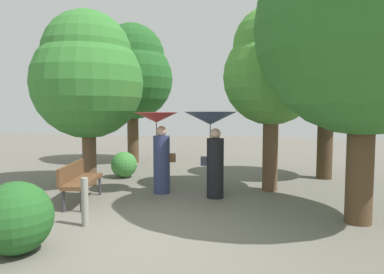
{
  "coord_description": "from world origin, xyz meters",
  "views": [
    {
      "loc": [
        1.35,
        -5.16,
        1.96
      ],
      "look_at": [
        0.0,
        3.22,
        1.29
      ],
      "focal_mm": 32.75,
      "sensor_mm": 36.0,
      "label": 1
    }
  ],
  "objects_px": {
    "tree_near_right": "(272,67)",
    "park_bench": "(79,179)",
    "tree_mid_left": "(88,74)",
    "tree_near_left": "(132,72)",
    "tree_far_back": "(328,56)",
    "person_right": "(212,135)",
    "tree_mid_right": "(366,8)",
    "path_marker_post": "(85,202)",
    "person_left": "(159,139)"
  },
  "relations": [
    {
      "from": "tree_mid_right",
      "to": "path_marker_post",
      "type": "xyz_separation_m",
      "value": [
        -4.58,
        -0.9,
        -3.22
      ]
    },
    {
      "from": "park_bench",
      "to": "tree_near_left",
      "type": "bearing_deg",
      "value": -2.02
    },
    {
      "from": "park_bench",
      "to": "path_marker_post",
      "type": "height_order",
      "value": "park_bench"
    },
    {
      "from": "park_bench",
      "to": "tree_mid_right",
      "type": "distance_m",
      "value": 6.23
    },
    {
      "from": "tree_mid_left",
      "to": "path_marker_post",
      "type": "distance_m",
      "value": 4.09
    },
    {
      "from": "person_right",
      "to": "tree_mid_left",
      "type": "relative_size",
      "value": 0.43
    },
    {
      "from": "tree_near_left",
      "to": "tree_near_right",
      "type": "relative_size",
      "value": 1.16
    },
    {
      "from": "park_bench",
      "to": "tree_near_left",
      "type": "xyz_separation_m",
      "value": [
        -0.72,
        5.61,
        2.81
      ]
    },
    {
      "from": "park_bench",
      "to": "tree_near_right",
      "type": "height_order",
      "value": "tree_near_right"
    },
    {
      "from": "tree_near_right",
      "to": "tree_mid_right",
      "type": "relative_size",
      "value": 0.77
    },
    {
      "from": "person_right",
      "to": "tree_near_right",
      "type": "distance_m",
      "value": 2.22
    },
    {
      "from": "person_left",
      "to": "tree_mid_left",
      "type": "xyz_separation_m",
      "value": [
        -1.99,
        0.53,
        1.57
      ]
    },
    {
      "from": "park_bench",
      "to": "tree_near_left",
      "type": "height_order",
      "value": "tree_near_left"
    },
    {
      "from": "park_bench",
      "to": "path_marker_post",
      "type": "relative_size",
      "value": 1.9
    },
    {
      "from": "tree_far_back",
      "to": "park_bench",
      "type": "bearing_deg",
      "value": -147.87
    },
    {
      "from": "person_right",
      "to": "tree_mid_right",
      "type": "relative_size",
      "value": 0.33
    },
    {
      "from": "person_left",
      "to": "tree_near_left",
      "type": "xyz_separation_m",
      "value": [
        -2.16,
        4.5,
        2.04
      ]
    },
    {
      "from": "tree_near_left",
      "to": "tree_mid_left",
      "type": "distance_m",
      "value": 4.0
    },
    {
      "from": "tree_mid_right",
      "to": "person_left",
      "type": "bearing_deg",
      "value": 158.26
    },
    {
      "from": "tree_mid_left",
      "to": "tree_far_back",
      "type": "bearing_deg",
      "value": 16.97
    },
    {
      "from": "tree_near_right",
      "to": "park_bench",
      "type": "bearing_deg",
      "value": -156.1
    },
    {
      "from": "tree_far_back",
      "to": "path_marker_post",
      "type": "height_order",
      "value": "tree_far_back"
    },
    {
      "from": "tree_near_right",
      "to": "tree_far_back",
      "type": "relative_size",
      "value": 0.86
    },
    {
      "from": "tree_mid_left",
      "to": "park_bench",
      "type": "bearing_deg",
      "value": -71.63
    },
    {
      "from": "tree_mid_right",
      "to": "tree_mid_left",
      "type": "bearing_deg",
      "value": 160.47
    },
    {
      "from": "person_left",
      "to": "tree_mid_right",
      "type": "xyz_separation_m",
      "value": [
        3.94,
        -1.57,
        2.35
      ]
    },
    {
      "from": "tree_near_left",
      "to": "tree_far_back",
      "type": "bearing_deg",
      "value": -18.16
    },
    {
      "from": "person_right",
      "to": "park_bench",
      "type": "xyz_separation_m",
      "value": [
        -2.7,
        -0.88,
        -0.89
      ]
    },
    {
      "from": "person_right",
      "to": "path_marker_post",
      "type": "distance_m",
      "value": 3.1
    },
    {
      "from": "tree_mid_right",
      "to": "path_marker_post",
      "type": "bearing_deg",
      "value": -168.85
    },
    {
      "from": "person_right",
      "to": "tree_mid_left",
      "type": "bearing_deg",
      "value": 69.94
    },
    {
      "from": "path_marker_post",
      "to": "tree_near_right",
      "type": "bearing_deg",
      "value": 44.26
    },
    {
      "from": "park_bench",
      "to": "tree_near_right",
      "type": "xyz_separation_m",
      "value": [
        4.01,
        1.78,
        2.44
      ]
    },
    {
      "from": "park_bench",
      "to": "tree_near_right",
      "type": "bearing_deg",
      "value": -75.4
    },
    {
      "from": "tree_mid_left",
      "to": "person_right",
      "type": "bearing_deg",
      "value": -13.34
    },
    {
      "from": "tree_near_right",
      "to": "path_marker_post",
      "type": "height_order",
      "value": "tree_near_right"
    },
    {
      "from": "path_marker_post",
      "to": "person_right",
      "type": "bearing_deg",
      "value": 49.59
    },
    {
      "from": "person_left",
      "to": "tree_far_back",
      "type": "distance_m",
      "value": 5.29
    },
    {
      "from": "tree_near_right",
      "to": "tree_far_back",
      "type": "xyz_separation_m",
      "value": [
        1.61,
        1.76,
        0.48
      ]
    },
    {
      "from": "person_left",
      "to": "tree_mid_right",
      "type": "distance_m",
      "value": 4.85
    },
    {
      "from": "park_bench",
      "to": "tree_mid_left",
      "type": "distance_m",
      "value": 2.91
    },
    {
      "from": "person_right",
      "to": "tree_near_right",
      "type": "bearing_deg",
      "value": -62.33
    },
    {
      "from": "path_marker_post",
      "to": "tree_mid_left",
      "type": "bearing_deg",
      "value": 114.06
    },
    {
      "from": "tree_mid_left",
      "to": "tree_far_back",
      "type": "xyz_separation_m",
      "value": [
        6.17,
        1.88,
        0.58
      ]
    },
    {
      "from": "tree_near_right",
      "to": "tree_far_back",
      "type": "height_order",
      "value": "tree_far_back"
    },
    {
      "from": "person_right",
      "to": "tree_far_back",
      "type": "xyz_separation_m",
      "value": [
        2.93,
        2.65,
        2.03
      ]
    },
    {
      "from": "person_left",
      "to": "path_marker_post",
      "type": "height_order",
      "value": "person_left"
    },
    {
      "from": "person_right",
      "to": "tree_mid_left",
      "type": "xyz_separation_m",
      "value": [
        -3.25,
        0.77,
        1.44
      ]
    },
    {
      "from": "person_right",
      "to": "tree_near_left",
      "type": "relative_size",
      "value": 0.38
    },
    {
      "from": "tree_near_left",
      "to": "tree_near_right",
      "type": "bearing_deg",
      "value": -39.03
    }
  ]
}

